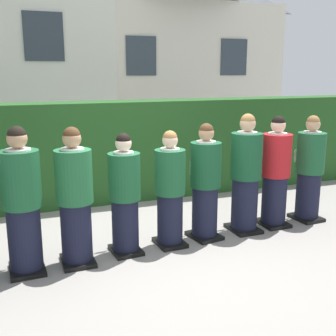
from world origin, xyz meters
name	(u,v)px	position (x,y,z in m)	size (l,w,h in m)	color
ground_plane	(168,245)	(0.00, 0.00, 0.00)	(60.00, 60.00, 0.00)	gray
student_front_row_1	(22,205)	(-1.80, -0.14, 0.80)	(0.44, 0.53, 1.69)	black
student_front_row_2	(75,200)	(-1.21, -0.12, 0.79)	(0.43, 0.47, 1.65)	black
student_front_row_3	(125,197)	(-0.59, -0.03, 0.73)	(0.40, 0.50, 1.53)	black
student_front_row_4	(170,192)	(0.03, 0.00, 0.73)	(0.40, 0.45, 1.53)	black
student_front_row_5	(205,185)	(0.56, 0.06, 0.76)	(0.43, 0.53, 1.59)	black
student_front_row_6	(246,176)	(1.21, 0.10, 0.81)	(0.44, 0.53, 1.70)	black
student_in_red_blazer	(275,174)	(1.75, 0.14, 0.78)	(0.43, 0.51, 1.64)	black
student_front_row_8	(310,171)	(2.38, 0.17, 0.77)	(0.42, 0.52, 1.63)	black
hedge	(122,151)	(0.00, 2.31, 0.88)	(11.25, 0.70, 1.76)	#214C1E
school_building_main	(167,41)	(3.38, 8.95, 3.28)	(7.12, 4.05, 6.39)	beige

